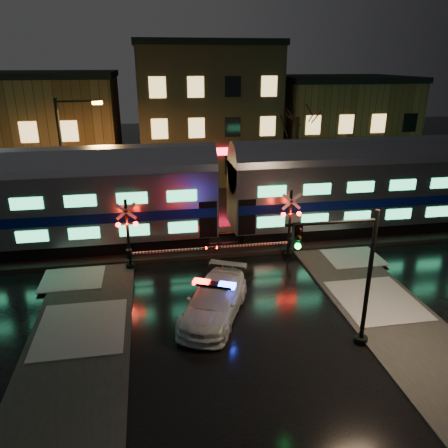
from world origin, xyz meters
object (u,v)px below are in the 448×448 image
at_px(traffic_light, 348,278).
at_px(police_car, 214,301).
at_px(streetlight, 67,157).
at_px(crossing_signal_right, 283,232).
at_px(crossing_signal_left, 136,242).

bearing_deg(traffic_light, police_car, 145.15).
bearing_deg(streetlight, police_car, -58.11).
height_order(police_car, streetlight, streetlight).
distance_m(traffic_light, streetlight, 19.03).
height_order(crossing_signal_right, crossing_signal_left, crossing_signal_right).
xyz_separation_m(police_car, crossing_signal_right, (4.60, 5.16, 0.86)).
bearing_deg(streetlight, crossing_signal_right, -29.21).
height_order(crossing_signal_right, traffic_light, traffic_light).
height_order(police_car, crossing_signal_left, crossing_signal_left).
relative_size(police_car, crossing_signal_right, 1.01).
distance_m(police_car, crossing_signal_right, 6.97).
relative_size(police_car, traffic_light, 1.01).
bearing_deg(crossing_signal_left, streetlight, 121.08).
relative_size(crossing_signal_left, traffic_light, 0.99).
distance_m(crossing_signal_left, streetlight, 8.45).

